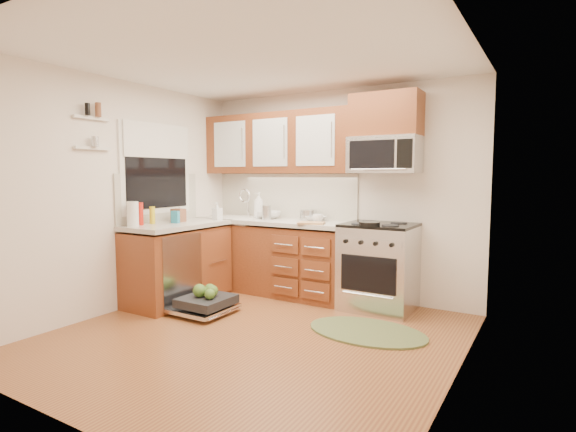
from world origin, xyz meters
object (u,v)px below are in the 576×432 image
Objects in this scene: cup at (318,218)px; bowl_a at (316,219)px; cutting_board at (311,223)px; microwave at (384,155)px; bowl_b at (269,215)px; stock_pot at (308,215)px; range at (379,266)px; rug at (367,332)px; skillet at (370,224)px; dishwasher at (204,304)px; paper_towel_roll at (133,214)px; sink at (238,227)px; upper_cabinets at (278,143)px.

bowl_a is at bearing 124.89° from cup.
microwave is at bearing 24.28° from cutting_board.
bowl_b is (-0.66, -0.04, 0.02)m from bowl_a.
stock_pot is 0.54m from bowl_b.
range is 1.11m from stock_pot.
range is 0.83× the size of rug.
range is at bearing 16.02° from cutting_board.
stock_pot is at bearing 156.68° from skillet.
skillet reaches higher than dishwasher.
skillet is at bearing 27.14° from paper_towel_roll.
stock_pot is 2.05m from paper_towel_roll.
microwave is 2.13m from sink.
rug is 1.54m from cup.
paper_towel_roll reaches higher than skillet.
stock_pot is 0.71× the size of bowl_b.
cutting_board reaches higher than sink.
dishwasher is 1.49m from bowl_b.
cup is (-0.73, 0.24, 0.00)m from skillet.
dishwasher is at bearing 20.62° from paper_towel_roll.
stock_pot is (-0.97, 0.04, -0.71)m from microwave.
bowl_a is (-0.84, 0.12, 0.48)m from range.
skillet is at bearing -7.16° from sink.
sink is 1.22m from cutting_board.
rug is at bearing -20.28° from sink.
paper_towel_roll is at bearing -133.23° from bowl_a.
bowl_b is at bearing 176.90° from range.
bowl_a reaches higher than rug.
range is at bearing -5.89° from upper_cabinets.
bowl_b is (0.04, 1.21, 0.87)m from dishwasher.
sink is at bearing -176.15° from microwave.
paper_towel_roll is 2.10m from bowl_a.
upper_cabinets is at bearing 83.96° from dishwasher.
sink is at bearing -170.11° from stock_pot.
range is at bearing 36.27° from dishwasher.
microwave is 1.23× the size of sink.
stock_pot is at bearing 141.91° from cup.
cup is (-0.92, 0.77, 0.96)m from rug.
paper_towel_roll is (-2.28, -1.53, -0.64)m from microwave.
sink is 1.11m from bowl_a.
cup is at bearing 162.00° from skillet.
dishwasher is 2.98× the size of bowl_a.
skillet is (-0.02, -0.25, 0.50)m from range.
paper_towel_roll is 2.07m from cup.
cutting_board is 0.35m from bowl_a.
paper_towel_roll is at bearing -148.29° from range.
range is at bearing 102.41° from rug.
bowl_a is 0.66m from bowl_b.
sink is (-1.93, -0.01, 0.33)m from range.
skillet is 0.90m from bowl_a.
skillet is 0.77m from cup.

